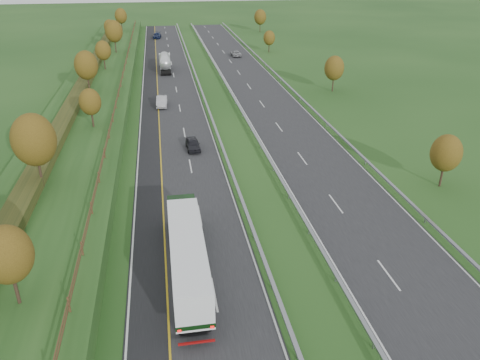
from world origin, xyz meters
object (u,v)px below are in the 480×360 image
object	(u,v)px
car_dark_near	(193,144)
car_oncoming	(236,53)
road_tanker	(165,62)
car_silver_mid	(162,101)
box_lorry	(187,251)
car_small_far	(157,36)

from	to	relation	value
car_dark_near	car_oncoming	bearing A→B (deg)	72.81
road_tanker	car_silver_mid	distance (m)	27.36
box_lorry	car_small_far	bearing A→B (deg)	90.53
road_tanker	car_oncoming	size ratio (longest dim) A/B	2.31
car_oncoming	road_tanker	bearing A→B (deg)	35.79
road_tanker	box_lorry	bearing A→B (deg)	-90.15
car_silver_mid	car_small_far	xyz separation A→B (m)	(0.00, 71.89, -0.05)
car_silver_mid	car_oncoming	size ratio (longest dim) A/B	1.02
box_lorry	car_small_far	size ratio (longest dim) A/B	3.06
car_small_far	box_lorry	bearing A→B (deg)	-82.43
car_dark_near	car_silver_mid	size ratio (longest dim) A/B	0.84
car_small_far	car_oncoming	distance (m)	37.04
box_lorry	car_small_far	xyz separation A→B (m)	(-1.10, 118.90, -1.52)
car_oncoming	car_dark_near	bearing A→B (deg)	75.61
box_lorry	car_oncoming	size ratio (longest dim) A/B	3.36
box_lorry	car_silver_mid	world-z (taller)	box_lorry
car_small_far	car_oncoming	bearing A→B (deg)	-51.84
car_small_far	car_oncoming	xyz separation A→B (m)	(19.14, -31.71, -0.10)
road_tanker	car_dark_near	bearing A→B (deg)	-87.23
car_silver_mid	box_lorry	bearing A→B (deg)	-85.38
car_silver_mid	car_small_far	size ratio (longest dim) A/B	0.93
car_silver_mid	car_small_far	bearing A→B (deg)	93.28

